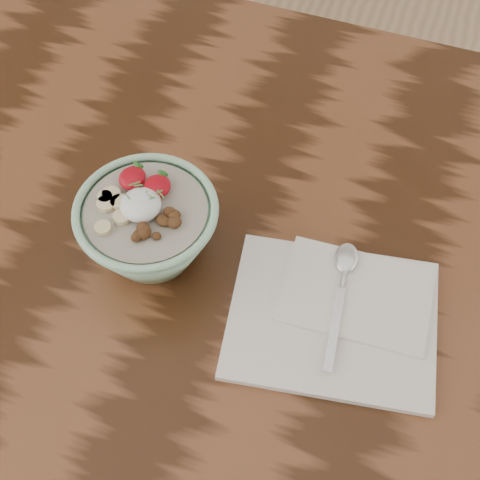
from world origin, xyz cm
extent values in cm
cube|color=#361C0D|center=(0.00, 0.00, 73.00)|extent=(160.00, 90.00, 4.00)
cylinder|color=#9DD4AC|center=(-7.62, -6.47, 75.53)|extent=(7.42, 7.42, 1.06)
torus|color=#9DD4AC|center=(-7.62, -6.47, 84.19)|extent=(16.88, 16.88, 0.97)
cylinder|color=#B2A793|center=(-7.62, -6.47, 83.66)|extent=(14.31, 14.31, 0.88)
ellipsoid|color=white|center=(-8.05, -6.52, 85.01)|extent=(4.74, 4.74, 2.61)
ellipsoid|color=#A50713|center=(-7.40, -3.46, 84.97)|extent=(3.16, 3.48, 1.74)
cone|color=#286623|center=(-7.40, -2.04, 85.27)|extent=(1.40, 1.03, 1.52)
ellipsoid|color=#A50713|center=(-10.64, -3.25, 84.96)|extent=(3.13, 3.44, 1.72)
cone|color=#286623|center=(-10.64, -1.84, 85.26)|extent=(1.40, 1.03, 1.52)
cylinder|color=beige|center=(-12.07, -7.40, 84.50)|extent=(2.17, 2.17, 0.70)
cylinder|color=beige|center=(-12.58, -6.61, 84.50)|extent=(1.78, 1.78, 0.70)
cylinder|color=beige|center=(-12.07, -6.01, 84.50)|extent=(2.17, 2.17, 0.70)
cylinder|color=beige|center=(-10.76, -6.70, 84.50)|extent=(2.03, 2.03, 0.70)
cylinder|color=beige|center=(-10.95, -10.56, 84.50)|extent=(1.91, 1.91, 0.70)
cylinder|color=beige|center=(-9.60, -8.49, 84.50)|extent=(1.99, 1.99, 0.70)
ellipsoid|color=#5A331A|center=(-6.24, -9.77, 84.72)|extent=(2.00, 2.17, 1.37)
ellipsoid|color=#5A331A|center=(-4.78, -7.57, 84.63)|extent=(1.90, 1.78, 0.96)
ellipsoid|color=#5A331A|center=(-4.87, -9.53, 84.48)|extent=(1.44, 1.41, 0.77)
ellipsoid|color=#5A331A|center=(-6.82, -10.39, 84.66)|extent=(1.64, 1.90, 1.00)
ellipsoid|color=#5A331A|center=(-6.69, -9.09, 84.63)|extent=(2.00, 2.01, 1.11)
ellipsoid|color=#5A331A|center=(-4.71, -6.14, 84.66)|extent=(1.80, 1.53, 1.28)
ellipsoid|color=#5A331A|center=(-4.09, -6.36, 84.66)|extent=(2.16, 2.14, 0.92)
ellipsoid|color=#5A331A|center=(-6.94, -10.02, 84.53)|extent=(1.15, 1.30, 0.65)
ellipsoid|color=#5A331A|center=(-3.63, -7.29, 84.69)|extent=(2.21, 2.25, 0.93)
ellipsoid|color=#5A331A|center=(-5.22, -7.30, 84.57)|extent=(1.39, 1.49, 0.83)
cylinder|color=#448F3C|center=(-7.37, -5.69, 86.10)|extent=(1.41, 0.55, 0.23)
cylinder|color=#448F3C|center=(-7.59, -6.37, 86.10)|extent=(0.90, 0.76, 0.21)
cylinder|color=#448F3C|center=(-7.68, -5.64, 86.10)|extent=(0.29, 0.96, 0.21)
cylinder|color=#448F3C|center=(-8.98, -4.79, 86.10)|extent=(0.94, 0.63, 0.21)
cylinder|color=#448F3C|center=(-6.43, -4.83, 86.10)|extent=(0.79, 0.72, 0.21)
cylinder|color=#448F3C|center=(-9.45, -6.68, 86.10)|extent=(0.91, 0.67, 0.21)
cylinder|color=#448F3C|center=(-8.43, -6.90, 86.10)|extent=(0.88, 0.69, 0.21)
cylinder|color=#448F3C|center=(-9.51, -4.69, 86.10)|extent=(1.20, 1.04, 0.23)
cylinder|color=#448F3C|center=(-6.91, -6.07, 86.10)|extent=(0.82, 0.82, 0.21)
cylinder|color=#448F3C|center=(-6.05, -5.10, 86.10)|extent=(1.35, 1.03, 0.23)
cube|color=white|center=(15.96, -8.21, 75.46)|extent=(26.80, 22.96, 0.93)
cube|color=white|center=(17.81, -4.51, 76.20)|extent=(18.19, 12.93, 0.56)
cube|color=silver|center=(16.54, -9.87, 76.65)|extent=(2.27, 10.97, 0.33)
cylinder|color=silver|center=(15.76, -3.03, 76.81)|extent=(0.98, 2.91, 0.66)
ellipsoid|color=silver|center=(15.46, -0.31, 76.93)|extent=(3.38, 4.66, 0.90)
camera|label=1|loc=(17.67, -45.49, 145.74)|focal=50.00mm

